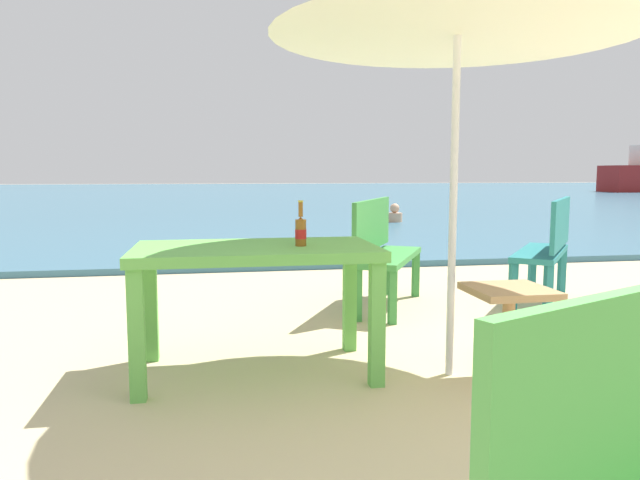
{
  "coord_description": "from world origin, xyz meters",
  "views": [
    {
      "loc": [
        -1.54,
        -2.03,
        1.19
      ],
      "look_at": [
        -0.66,
        3.0,
        0.6
      ],
      "focal_mm": 33.25,
      "sensor_mm": 36.0,
      "label": 1
    }
  ],
  "objects_px": {
    "side_table_wood": "(508,320)",
    "bench_green_left": "(382,246)",
    "patio_umbrella": "(458,2)",
    "picnic_table_green": "(256,264)",
    "bench_teal_center": "(549,244)",
    "beer_bottle_amber": "(301,230)",
    "swimmer_person": "(395,215)"
  },
  "relations": [
    {
      "from": "picnic_table_green",
      "to": "bench_teal_center",
      "type": "height_order",
      "value": "bench_teal_center"
    },
    {
      "from": "swimmer_person",
      "to": "picnic_table_green",
      "type": "bearing_deg",
      "value": -111.74
    },
    {
      "from": "side_table_wood",
      "to": "bench_green_left",
      "type": "distance_m",
      "value": 1.93
    },
    {
      "from": "patio_umbrella",
      "to": "side_table_wood",
      "type": "xyz_separation_m",
      "value": [
        0.29,
        -0.15,
        -1.76
      ]
    },
    {
      "from": "bench_green_left",
      "to": "patio_umbrella",
      "type": "bearing_deg",
      "value": -92.77
    },
    {
      "from": "bench_teal_center",
      "to": "swimmer_person",
      "type": "distance_m",
      "value": 7.87
    },
    {
      "from": "patio_umbrella",
      "to": "beer_bottle_amber",
      "type": "bearing_deg",
      "value": 167.96
    },
    {
      "from": "picnic_table_green",
      "to": "bench_green_left",
      "type": "distance_m",
      "value": 1.94
    },
    {
      "from": "picnic_table_green",
      "to": "side_table_wood",
      "type": "bearing_deg",
      "value": -15.28
    },
    {
      "from": "picnic_table_green",
      "to": "patio_umbrella",
      "type": "bearing_deg",
      "value": -11.78
    },
    {
      "from": "picnic_table_green",
      "to": "beer_bottle_amber",
      "type": "bearing_deg",
      "value": -10.93
    },
    {
      "from": "side_table_wood",
      "to": "bench_green_left",
      "type": "relative_size",
      "value": 0.44
    },
    {
      "from": "side_table_wood",
      "to": "bench_green_left",
      "type": "xyz_separation_m",
      "value": [
        -0.2,
        1.91,
        0.19
      ]
    },
    {
      "from": "picnic_table_green",
      "to": "patio_umbrella",
      "type": "relative_size",
      "value": 0.61
    },
    {
      "from": "picnic_table_green",
      "to": "bench_green_left",
      "type": "relative_size",
      "value": 1.14
    },
    {
      "from": "beer_bottle_amber",
      "to": "bench_green_left",
      "type": "height_order",
      "value": "beer_bottle_amber"
    },
    {
      "from": "beer_bottle_amber",
      "to": "swimmer_person",
      "type": "distance_m",
      "value": 9.95
    },
    {
      "from": "picnic_table_green",
      "to": "swimmer_person",
      "type": "bearing_deg",
      "value": 68.26
    },
    {
      "from": "beer_bottle_amber",
      "to": "side_table_wood",
      "type": "distance_m",
      "value": 1.29
    },
    {
      "from": "patio_umbrella",
      "to": "bench_teal_center",
      "type": "distance_m",
      "value": 2.83
    },
    {
      "from": "bench_teal_center",
      "to": "beer_bottle_amber",
      "type": "bearing_deg",
      "value": -148.75
    },
    {
      "from": "patio_umbrella",
      "to": "bench_green_left",
      "type": "xyz_separation_m",
      "value": [
        0.09,
        1.76,
        -1.58
      ]
    },
    {
      "from": "bench_green_left",
      "to": "swimmer_person",
      "type": "relative_size",
      "value": 2.99
    },
    {
      "from": "bench_green_left",
      "to": "side_table_wood",
      "type": "bearing_deg",
      "value": -83.97
    },
    {
      "from": "beer_bottle_amber",
      "to": "swimmer_person",
      "type": "relative_size",
      "value": 0.65
    },
    {
      "from": "side_table_wood",
      "to": "bench_teal_center",
      "type": "xyz_separation_m",
      "value": [
        1.35,
        1.84,
        0.19
      ]
    },
    {
      "from": "beer_bottle_amber",
      "to": "swimmer_person",
      "type": "height_order",
      "value": "beer_bottle_amber"
    },
    {
      "from": "picnic_table_green",
      "to": "patio_umbrella",
      "type": "xyz_separation_m",
      "value": [
        1.11,
        -0.23,
        1.47
      ]
    },
    {
      "from": "beer_bottle_amber",
      "to": "bench_teal_center",
      "type": "relative_size",
      "value": 0.23
    },
    {
      "from": "picnic_table_green",
      "to": "side_table_wood",
      "type": "height_order",
      "value": "picnic_table_green"
    },
    {
      "from": "picnic_table_green",
      "to": "beer_bottle_amber",
      "type": "relative_size",
      "value": 5.28
    },
    {
      "from": "swimmer_person",
      "to": "bench_green_left",
      "type": "bearing_deg",
      "value": -107.88
    }
  ]
}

